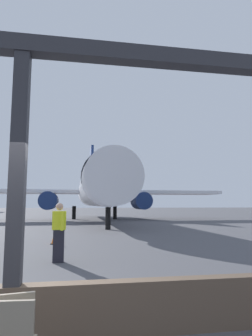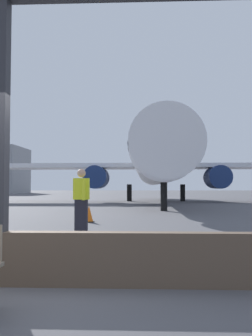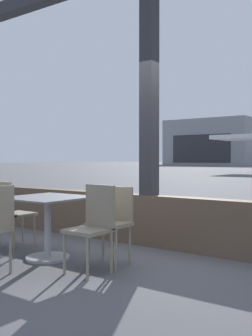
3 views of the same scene
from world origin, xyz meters
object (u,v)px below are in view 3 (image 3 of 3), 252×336
cafe_chair_aisle_left (94,221)px  distant_hangar (213,143)px  cafe_chair_window_left (112,217)px  dining_table (48,220)px  cafe_chair_side_extra (11,209)px

cafe_chair_aisle_left → distant_hangar: distant_hangar is taller
cafe_chair_window_left → cafe_chair_aisle_left: bearing=-86.6°
cafe_chair_window_left → cafe_chair_aisle_left: (0.02, -0.34, 0.01)m
dining_table → cafe_chair_window_left: 0.82m
dining_table → cafe_chair_side_extra: size_ratio=0.99×
cafe_chair_side_extra → cafe_chair_aisle_left: bearing=-6.6°
cafe_chair_aisle_left → cafe_chair_side_extra: cafe_chair_aisle_left is taller
dining_table → cafe_chair_side_extra: cafe_chair_side_extra is taller
cafe_chair_aisle_left → distant_hangar: (-33.14, 78.58, 4.29)m
dining_table → cafe_chair_aisle_left: bearing=-6.6°
dining_table → cafe_chair_aisle_left: (0.80, -0.09, 0.07)m
cafe_chair_window_left → cafe_chair_side_extra: (-1.59, -0.16, -0.00)m
cafe_chair_window_left → cafe_chair_side_extra: bearing=-174.3°
cafe_chair_window_left → cafe_chair_side_extra: 1.59m
distant_hangar → cafe_chair_window_left: bearing=-67.1°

